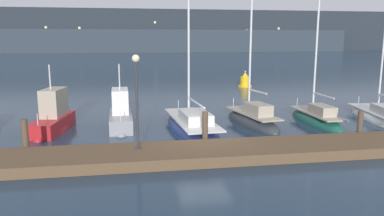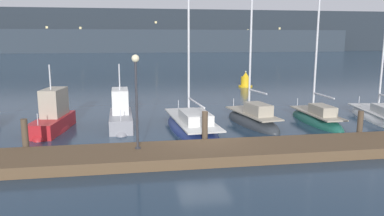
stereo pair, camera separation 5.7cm
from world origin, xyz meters
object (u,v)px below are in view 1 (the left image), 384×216
Objects in this scene: motorboat_berth_4 at (121,120)px; sailboat_berth_7 at (316,120)px; sailboat_berth_6 at (252,122)px; dock_lamppost at (136,87)px; sailboat_berth_8 at (382,118)px; sailboat_berth_5 at (192,127)px; channel_buoy at (245,81)px; motorboat_berth_3 at (53,124)px.

motorboat_berth_4 is 11.89m from sailboat_berth_7.
sailboat_berth_6 reaches higher than dock_lamppost.
motorboat_berth_4 is 0.50× the size of sailboat_berth_7.
dock_lamppost is (-11.01, -5.29, 3.00)m from sailboat_berth_7.
motorboat_berth_4 is at bearing 176.99° from sailboat_berth_8.
sailboat_berth_5 is 19.86m from channel_buoy.
dock_lamppost reaches higher than motorboat_berth_3.
sailboat_berth_7 is at bearing -4.12° from motorboat_berth_4.
motorboat_berth_3 is 1.01× the size of motorboat_berth_4.
motorboat_berth_3 is 20.09m from sailboat_berth_8.
sailboat_berth_5 is 7.88m from sailboat_berth_7.
dock_lamppost is (-15.51, -5.28, 3.04)m from sailboat_berth_8.
motorboat_berth_4 is at bearing 175.54° from sailboat_berth_6.
sailboat_berth_5 is 2.48× the size of dock_lamppost.
channel_buoy is (0.91, 17.39, 0.48)m from sailboat_berth_7.
sailboat_berth_6 is 5.22× the size of channel_buoy.
sailboat_berth_5 is (7.72, -0.92, -0.29)m from motorboat_berth_3.
sailboat_berth_6 is 0.76× the size of sailboat_berth_8.
sailboat_berth_5 is at bearing -178.04° from sailboat_berth_8.
sailboat_berth_8 is (4.50, -0.01, -0.03)m from sailboat_berth_7.
sailboat_berth_8 is at bearing -0.10° from sailboat_berth_7.
dock_lamppost is at bearing -51.60° from motorboat_berth_3.
dock_lamppost is at bearing -82.13° from motorboat_berth_4.
sailboat_berth_5 is at bearing -6.80° from motorboat_berth_3.
sailboat_berth_6 is 9.40m from dock_lamppost.
sailboat_berth_6 is 4.03m from sailboat_berth_7.
sailboat_berth_8 is (12.36, 0.42, -0.03)m from sailboat_berth_5.
sailboat_berth_8 is (16.36, -0.86, -0.32)m from motorboat_berth_4.
channel_buoy is (16.49, 16.89, 0.20)m from motorboat_berth_3.
sailboat_berth_5 reaches higher than motorboat_berth_3.
sailboat_berth_6 is at bearing -1.23° from motorboat_berth_3.
motorboat_berth_4 is 2.77× the size of channel_buoy.
motorboat_berth_3 is 0.41× the size of sailboat_berth_8.
sailboat_berth_6 is 8.52m from sailboat_berth_8.
sailboat_berth_7 reaches higher than motorboat_berth_4.
dock_lamppost reaches higher than channel_buoy.
sailboat_berth_6 is 2.24× the size of dock_lamppost.
sailboat_berth_7 is 4.50m from sailboat_berth_8.
sailboat_berth_6 reaches higher than motorboat_berth_3.
motorboat_berth_3 is 3.75m from motorboat_berth_4.
motorboat_berth_4 is 0.53× the size of sailboat_berth_6.
motorboat_berth_4 is 4.20m from sailboat_berth_5.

